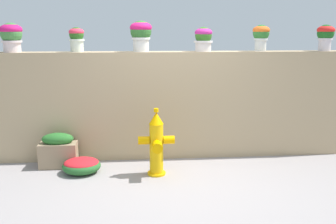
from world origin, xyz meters
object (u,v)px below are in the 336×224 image
(potted_plant_0, at_px, (11,35))
(planter_box, at_px, (58,151))
(fire_hydrant, at_px, (156,144))
(potted_plant_1, at_px, (77,37))
(potted_plant_2, at_px, (141,33))
(potted_plant_3, at_px, (203,38))
(potted_plant_5, at_px, (325,35))
(potted_plant_4, at_px, (261,35))
(flower_bush_left, at_px, (81,165))

(potted_plant_0, xyz_separation_m, planter_box, (0.64, -0.37, -1.65))
(fire_hydrant, distance_m, planter_box, 1.49)
(potted_plant_1, relative_size, potted_plant_2, 0.79)
(potted_plant_3, height_order, potted_plant_5, potted_plant_5)
(potted_plant_0, height_order, planter_box, potted_plant_0)
(planter_box, bearing_deg, potted_plant_0, 149.88)
(potted_plant_1, relative_size, potted_plant_4, 0.90)
(potted_plant_0, xyz_separation_m, fire_hydrant, (2.06, -0.81, -1.46))
(flower_bush_left, bearing_deg, potted_plant_5, 9.71)
(potted_plant_4, distance_m, planter_box, 3.51)
(planter_box, bearing_deg, potted_plant_1, 52.87)
(potted_plant_0, distance_m, potted_plant_1, 0.93)
(potted_plant_1, height_order, fire_hydrant, potted_plant_1)
(potted_plant_0, relative_size, flower_bush_left, 0.79)
(potted_plant_2, height_order, potted_plant_3, potted_plant_2)
(potted_plant_4, bearing_deg, flower_bush_left, -166.07)
(potted_plant_5, distance_m, flower_bush_left, 4.18)
(potted_plant_3, bearing_deg, potted_plant_5, -1.05)
(potted_plant_2, height_order, fire_hydrant, potted_plant_2)
(potted_plant_3, height_order, flower_bush_left, potted_plant_3)
(potted_plant_0, bearing_deg, fire_hydrant, -21.56)
(potted_plant_5, xyz_separation_m, flower_bush_left, (-3.72, -0.64, -1.78))
(potted_plant_0, xyz_separation_m, potted_plant_1, (0.93, 0.00, -0.04))
(potted_plant_1, bearing_deg, potted_plant_2, -0.77)
(potted_plant_2, xyz_separation_m, planter_box, (-1.23, -0.37, -1.68))
(potted_plant_1, bearing_deg, potted_plant_4, 0.29)
(potted_plant_3, xyz_separation_m, flower_bush_left, (-1.81, -0.67, -1.74))
(potted_plant_0, height_order, potted_plant_2, potted_plant_2)
(potted_plant_2, height_order, potted_plant_4, potted_plant_2)
(potted_plant_0, height_order, potted_plant_3, potted_plant_0)
(fire_hydrant, bearing_deg, potted_plant_5, 16.58)
(potted_plant_0, distance_m, flower_bush_left, 2.15)
(potted_plant_0, relative_size, potted_plant_2, 0.93)
(potted_plant_2, xyz_separation_m, flower_bush_left, (-0.87, -0.64, -1.81))
(potted_plant_3, relative_size, potted_plant_4, 0.92)
(fire_hydrant, bearing_deg, flower_bush_left, 171.32)
(potted_plant_0, xyz_separation_m, potted_plant_3, (2.82, 0.02, -0.04))
(potted_plant_2, distance_m, potted_plant_5, 2.85)
(potted_plant_1, bearing_deg, potted_plant_0, -179.69)
(potted_plant_0, height_order, potted_plant_5, potted_plant_0)
(potted_plant_4, relative_size, planter_box, 0.75)
(potted_plant_4, distance_m, potted_plant_5, 1.01)
(flower_bush_left, bearing_deg, planter_box, 142.63)
(potted_plant_2, height_order, flower_bush_left, potted_plant_2)
(potted_plant_3, height_order, potted_plant_4, potted_plant_4)
(potted_plant_4, relative_size, flower_bush_left, 0.74)
(planter_box, bearing_deg, fire_hydrant, -17.27)
(potted_plant_2, distance_m, flower_bush_left, 2.11)
(potted_plant_5, bearing_deg, potted_plant_3, 178.95)
(potted_plant_0, distance_m, potted_plant_2, 1.88)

